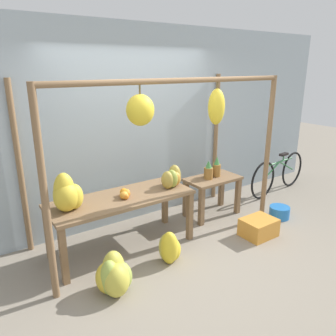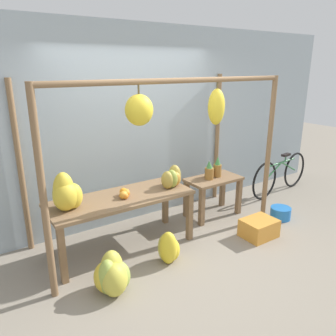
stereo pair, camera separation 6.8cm
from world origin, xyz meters
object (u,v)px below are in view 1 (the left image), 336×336
object	(u,v)px
banana_pile_on_table	(66,195)
banana_pile_ground_left	(114,276)
pineapple_cluster	(211,170)
banana_pile_ground_right	(169,248)
parked_bicycle	(278,174)
blue_bucket	(279,212)
fruit_crate_white	(259,227)
papaya_pile	(172,178)
orange_pile	(125,194)

from	to	relation	value
banana_pile_on_table	banana_pile_ground_left	xyz separation A→B (m)	(0.19, -0.72, -0.69)
pineapple_cluster	banana_pile_ground_right	world-z (taller)	pineapple_cluster
banana_pile_ground_right	parked_bicycle	distance (m)	3.03
banana_pile_ground_right	blue_bucket	xyz separation A→B (m)	(2.06, 0.01, -0.09)
pineapple_cluster	parked_bicycle	world-z (taller)	pineapple_cluster
parked_bicycle	banana_pile_ground_left	bearing A→B (deg)	-166.99
fruit_crate_white	pineapple_cluster	bearing A→B (deg)	95.46
pineapple_cluster	banana_pile_on_table	bearing A→B (deg)	-176.72
banana_pile_on_table	pineapple_cluster	size ratio (longest dim) A/B	1.36
fruit_crate_white	parked_bicycle	distance (m)	1.83
banana_pile_on_table	blue_bucket	xyz separation A→B (m)	(3.03, -0.58, -0.78)
banana_pile_on_table	pineapple_cluster	bearing A→B (deg)	3.28
banana_pile_ground_left	banana_pile_ground_right	world-z (taller)	banana_pile_ground_left
banana_pile_ground_left	fruit_crate_white	distance (m)	2.14
pineapple_cluster	fruit_crate_white	world-z (taller)	pineapple_cluster
blue_bucket	banana_pile_ground_right	bearing A→B (deg)	-179.67
pineapple_cluster	papaya_pile	bearing A→B (deg)	-168.03
pineapple_cluster	banana_pile_ground_left	xyz separation A→B (m)	(-2.05, -0.85, -0.55)
pineapple_cluster	orange_pile	bearing A→B (deg)	-174.00
banana_pile_on_table	banana_pile_ground_right	xyz separation A→B (m)	(0.97, -0.59, -0.70)
banana_pile_ground_left	fruit_crate_white	world-z (taller)	banana_pile_ground_left
banana_pile_ground_left	parked_bicycle	world-z (taller)	parked_bicycle
banana_pile_on_table	papaya_pile	world-z (taller)	banana_pile_on_table
banana_pile_ground_left	fruit_crate_white	bearing A→B (deg)	-1.48
orange_pile	blue_bucket	size ratio (longest dim) A/B	0.69
orange_pile	fruit_crate_white	world-z (taller)	orange_pile
banana_pile_on_table	banana_pile_ground_right	world-z (taller)	banana_pile_on_table
banana_pile_ground_left	banana_pile_on_table	bearing A→B (deg)	104.71
banana_pile_ground_left	orange_pile	bearing A→B (deg)	53.45
orange_pile	papaya_pile	xyz separation A→B (m)	(0.69, -0.02, 0.08)
orange_pile	parked_bicycle	world-z (taller)	orange_pile
orange_pile	pineapple_cluster	size ratio (longest dim) A/B	0.66
banana_pile_ground_left	papaya_pile	size ratio (longest dim) A/B	1.29
orange_pile	parked_bicycle	bearing A→B (deg)	3.11
orange_pile	blue_bucket	distance (m)	2.49
banana_pile_ground_right	parked_bicycle	world-z (taller)	parked_bicycle
banana_pile_ground_left	blue_bucket	distance (m)	2.85
fruit_crate_white	blue_bucket	bearing A→B (deg)	15.38
banana_pile_ground_right	fruit_crate_white	world-z (taller)	banana_pile_ground_right
blue_bucket	fruit_crate_white	bearing A→B (deg)	-164.62
banana_pile_ground_right	fruit_crate_white	xyz separation A→B (m)	(1.36, -0.18, -0.05)
pineapple_cluster	parked_bicycle	distance (m)	1.70
banana_pile_ground_left	parked_bicycle	distance (m)	3.81
banana_pile_on_table	blue_bucket	bearing A→B (deg)	-10.83
pineapple_cluster	banana_pile_ground_right	bearing A→B (deg)	-150.53
fruit_crate_white	papaya_pile	size ratio (longest dim) A/B	1.21
banana_pile_ground_right	papaya_pile	xyz separation A→B (m)	(0.42, 0.54, 0.64)
banana_pile_on_table	orange_pile	size ratio (longest dim) A/B	2.07
banana_pile_ground_right	parked_bicycle	bearing A→B (deg)	14.01
banana_pile_ground_right	papaya_pile	world-z (taller)	papaya_pile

